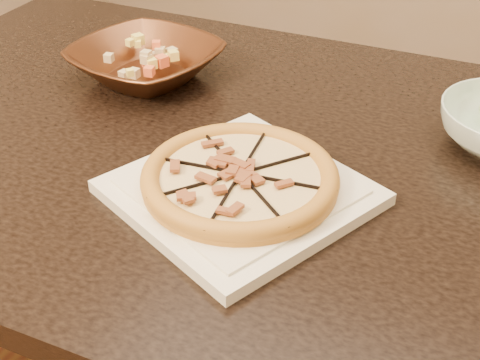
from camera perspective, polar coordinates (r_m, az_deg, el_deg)
The scene contains 5 objects.
dining_table at distance 1.10m, azimuth -0.39°, elevation -1.14°, with size 1.45×0.96×0.75m.
plate at distance 0.92m, azimuth -0.00°, elevation -1.00°, with size 0.39×0.39×0.02m.
pizza at distance 0.90m, azimuth -0.00°, elevation 0.20°, with size 0.27×0.27×0.03m.
bronze_bowl at distance 1.25m, azimuth -8.03°, elevation 9.89°, with size 0.26×0.26×0.06m, color brown.
mixed_dish at distance 1.23m, azimuth -8.22°, elevation 11.81°, with size 0.13×0.12×0.03m.
Camera 1 is at (0.27, -0.98, 1.29)m, focal length 50.00 mm.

